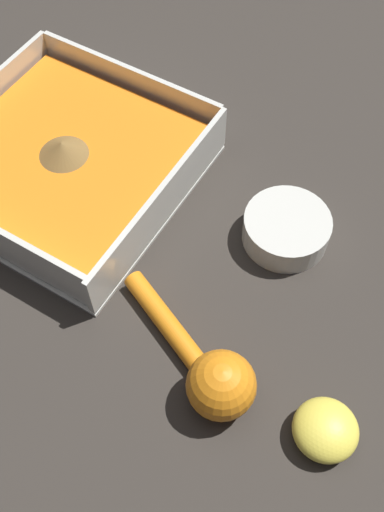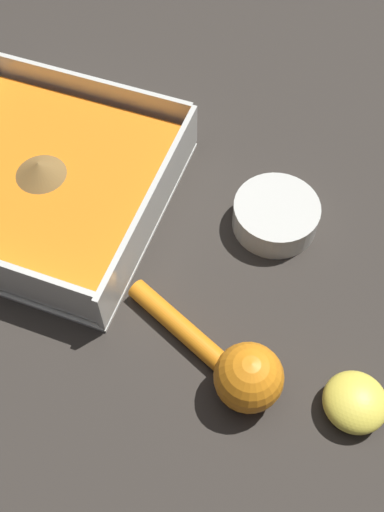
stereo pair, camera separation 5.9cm
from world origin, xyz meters
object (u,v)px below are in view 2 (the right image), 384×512
at_px(square_dish, 46,182).
at_px(spice_bowl, 275,216).
at_px(lemon_half, 355,402).
at_px(lemon_squeezer, 236,368).

height_order(square_dish, spice_bowl, square_dish).
bearing_deg(lemon_half, square_dish, 71.39).
bearing_deg(square_dish, lemon_half, -108.61).
distance_m(spice_bowl, lemon_squeezer, 0.18).
height_order(spice_bowl, lemon_squeezer, lemon_squeezer).
relative_size(lemon_squeezer, lemon_half, 2.94).
bearing_deg(lemon_squeezer, lemon_half, 29.36).
height_order(lemon_squeezer, lemon_half, lemon_squeezer).
xyz_separation_m(square_dish, lemon_squeezer, (-0.13, -0.26, 0.01)).
distance_m(square_dish, lemon_half, 0.39).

